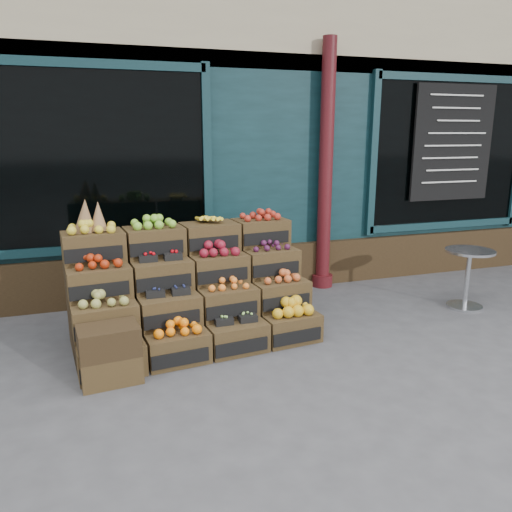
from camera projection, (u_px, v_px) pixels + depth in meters
name	position (u px, v px, depth m)	size (l,w,h in m)	color
ground	(300.00, 361.00, 4.61)	(60.00, 60.00, 0.00)	#454548
shop_facade	(188.00, 112.00, 8.74)	(12.00, 6.24, 4.80)	#0E2B30
crate_display	(191.00, 295.00, 5.04)	(2.43, 1.36, 1.46)	#42311A
spare_crates	(110.00, 354.00, 4.18)	(0.53, 0.39, 0.49)	#42311A
bistro_table	(468.00, 272.00, 5.91)	(0.57, 0.57, 0.71)	silver
shopkeeper	(132.00, 208.00, 6.58)	(0.79, 0.52, 2.16)	#1B6130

